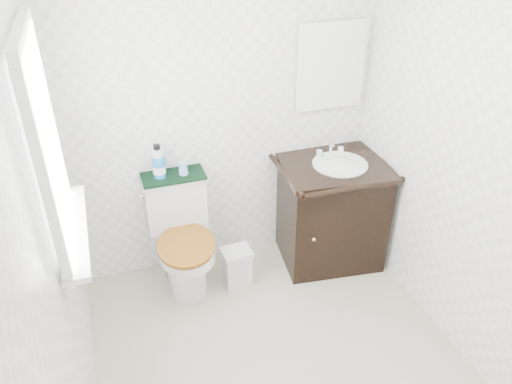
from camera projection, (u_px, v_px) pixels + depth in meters
floor at (283, 363)px, 3.08m from camera, size 2.40×2.40×0.00m
wall_back at (224, 112)px, 3.43m from camera, size 2.40×0.00×2.40m
wall_left at (54, 241)px, 2.16m from camera, size 0.00×2.40×2.40m
wall_right at (473, 165)px, 2.76m from camera, size 0.00×2.40×2.40m
window at (45, 144)px, 2.19m from camera, size 0.02×0.70×0.90m
mirror at (331, 66)px, 3.50m from camera, size 0.50×0.02×0.60m
toilet at (182, 241)px, 3.57m from camera, size 0.45×0.66×0.81m
vanity at (331, 209)px, 3.79m from camera, size 0.83×0.73×0.92m
trash_bin at (237, 267)px, 3.63m from camera, size 0.22×0.18×0.30m
towel at (173, 176)px, 3.43m from camera, size 0.43×0.22×0.02m
mouthwash_bottle at (158, 162)px, 3.34m from camera, size 0.08×0.08×0.24m
cup at (183, 169)px, 3.41m from camera, size 0.07×0.07×0.08m
soap_bar at (321, 156)px, 3.67m from camera, size 0.06×0.04×0.02m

